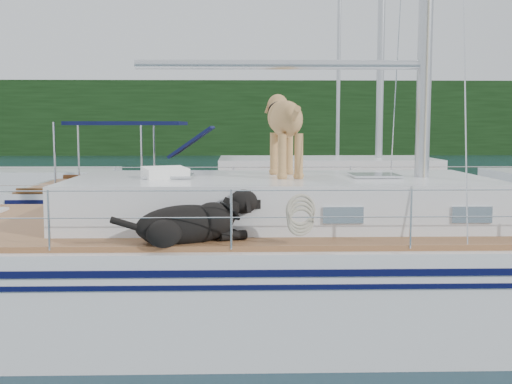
{
  "coord_description": "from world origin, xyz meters",
  "views": [
    {
      "loc": [
        0.28,
        -8.06,
        2.47
      ],
      "look_at": [
        0.5,
        0.2,
        1.6
      ],
      "focal_mm": 45.0,
      "sensor_mm": 36.0,
      "label": 1
    }
  ],
  "objects": [
    {
      "name": "ground",
      "position": [
        0.0,
        0.0,
        0.0
      ],
      "size": [
        120.0,
        120.0,
        0.0
      ],
      "primitive_type": "plane",
      "color": "black",
      "rests_on": "ground"
    },
    {
      "name": "bg_boat_center",
      "position": [
        4.0,
        16.0,
        0.45
      ],
      "size": [
        7.2,
        3.0,
        11.65
      ],
      "color": "white",
      "rests_on": "ground"
    },
    {
      "name": "neighbor_sailboat",
      "position": [
        1.16,
        6.37,
        0.63
      ],
      "size": [
        11.0,
        3.5,
        13.3
      ],
      "color": "white",
      "rests_on": "ground"
    },
    {
      "name": "main_sailboat",
      "position": [
        0.1,
        -0.0,
        0.69
      ],
      "size": [
        12.0,
        3.9,
        14.01
      ],
      "color": "white",
      "rests_on": "ground"
    },
    {
      "name": "tree_line",
      "position": [
        0.0,
        45.0,
        3.0
      ],
      "size": [
        90.0,
        3.0,
        6.0
      ],
      "primitive_type": "cube",
      "color": "black",
      "rests_on": "ground"
    },
    {
      "name": "shore_bank",
      "position": [
        0.0,
        46.2,
        0.6
      ],
      "size": [
        92.0,
        1.0,
        1.2
      ],
      "primitive_type": "cube",
      "color": "#595147",
      "rests_on": "ground"
    }
  ]
}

